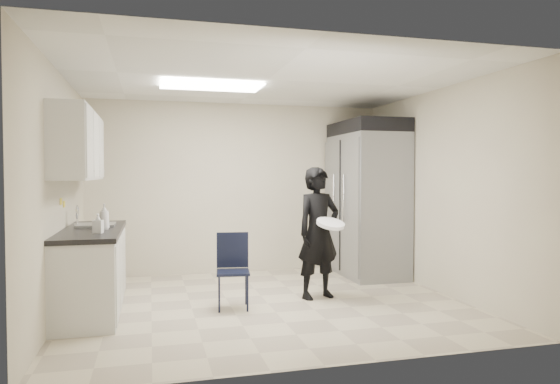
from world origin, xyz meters
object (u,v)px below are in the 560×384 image
object	(u,v)px
commercial_fridge	(367,205)
man_tuxedo	(318,233)
lower_counter	(92,272)
folding_chair	(233,272)

from	to	relation	value
commercial_fridge	man_tuxedo	xyz separation A→B (m)	(-1.17, -1.16, -0.25)
lower_counter	commercial_fridge	world-z (taller)	commercial_fridge
man_tuxedo	folding_chair	bearing A→B (deg)	176.00
folding_chair	man_tuxedo	xyz separation A→B (m)	(1.09, 0.22, 0.39)
lower_counter	commercial_fridge	bearing A→B (deg)	15.88
lower_counter	folding_chair	distance (m)	1.55
folding_chair	man_tuxedo	bearing A→B (deg)	19.22
lower_counter	man_tuxedo	world-z (taller)	man_tuxedo
commercial_fridge	man_tuxedo	distance (m)	1.67
lower_counter	commercial_fridge	xyz separation A→B (m)	(3.78, 1.07, 0.62)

